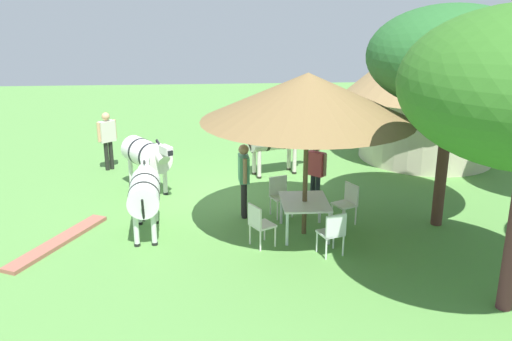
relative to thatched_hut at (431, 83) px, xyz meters
The scene contains 16 objects.
ground_plane 7.26m from the thatched_hut, 60.94° to the right, with size 36.00×36.00×0.00m, color #558C41.
thatched_hut is the anchor object (origin of this frame).
shade_umbrella 7.11m from the thatched_hut, 40.31° to the right, with size 4.30×4.30×3.42m.
patio_dining_table 7.28m from the thatched_hut, 40.31° to the right, with size 1.24×0.99×0.74m.
patio_chair_west_end 8.37m from the thatched_hut, 43.10° to the right, with size 0.59×0.58×0.90m.
patio_chair_near_hut 7.93m from the thatched_hut, 32.90° to the right, with size 0.54×0.56×0.90m.
patio_chair_east_end 6.31m from the thatched_hut, 35.90° to the right, with size 0.58×0.57×0.90m.
patio_chair_near_lawn 6.83m from the thatched_hut, 49.07° to the right, with size 0.55×0.56×0.90m.
guest_beside_umbrella 5.79m from the thatched_hut, 46.58° to the right, with size 0.44×0.45×1.59m.
guest_behind_table 7.39m from the thatched_hut, 52.97° to the right, with size 0.61×0.24×1.71m.
standing_watcher 9.61m from the thatched_hut, 86.55° to the right, with size 0.45×0.48×1.68m.
zebra_nearest_camera 9.55m from the thatched_hut, 57.00° to the right, with size 2.16×0.75×1.47m.
zebra_by_umbrella 8.64m from the thatched_hut, 73.26° to the right, with size 1.92×1.47×1.49m.
zebra_toward_hut 5.09m from the thatched_hut, 74.61° to the right, with size 1.08×2.02×1.57m.
acacia_tree_far_lawn 5.51m from the thatched_hut, 17.12° to the right, with size 3.52×3.52×4.72m.
brick_patio_kerb 11.39m from the thatched_hut, 60.18° to the right, with size 2.80×0.36×0.08m, color #9B5A48.
Camera 1 is at (12.97, -0.37, 4.97)m, focal length 39.46 mm.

